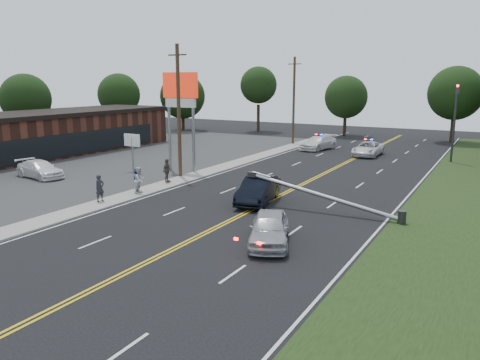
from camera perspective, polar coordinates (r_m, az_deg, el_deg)
The scene contains 26 objects.
ground at distance 21.94m, azimuth -6.64°, elevation -7.63°, with size 120.00×120.00×0.00m, color black.
parking_lot at distance 42.48m, azimuth -20.68°, elevation 1.29°, with size 25.00×60.00×0.01m, color #2D2D2D.
sidewalk at distance 34.49m, azimuth -8.17°, elevation -0.30°, with size 1.80×70.00×0.12m, color gray.
centerline_yellow at distance 30.22m, azimuth 4.57°, elevation -2.06°, with size 0.36×80.00×0.00m, color gold.
pharmacy_building at distance 50.86m, azimuth -23.25°, elevation 5.24°, with size 8.40×30.40×4.30m.
pylon_sign at distance 38.19m, azimuth -7.27°, elevation 9.90°, with size 3.20×0.35×8.00m.
small_sign at distance 39.18m, azimuth -13.01°, elevation 4.36°, with size 1.60×0.14×3.10m.
traffic_signal at distance 46.89m, azimuth 24.74°, elevation 7.09°, with size 0.28×0.41×7.05m.
fallen_streetlight at distance 26.71m, azimuth 10.95°, elevation -2.13°, with size 9.36×0.44×1.91m.
utility_pole_mid at distance 35.86m, azimuth -7.48°, elevation 8.30°, with size 1.60×0.28×10.00m.
utility_pole_far at distance 55.04m, azimuth 6.57°, elevation 9.59°, with size 1.60×0.28×10.00m.
tree_2 at distance 60.86m, azimuth -24.67°, elevation 8.99°, with size 5.79×5.79×8.18m.
tree_3 at distance 68.57m, azimuth -14.54°, elevation 10.05°, with size 5.84×5.84×8.36m.
tree_4 at distance 70.85m, azimuth -7.02°, elevation 10.11°, with size 6.66×6.66×8.43m.
tree_5 at distance 69.25m, azimuth 2.28°, elevation 11.47°, with size 5.32×5.32×9.37m.
tree_6 at distance 64.93m, azimuth 12.79°, elevation 9.82°, with size 5.65×5.65×8.02m.
tree_7 at distance 62.12m, azimuth 24.79°, elevation 9.58°, with size 6.39×6.39×9.08m.
crashed_sedan at distance 28.64m, azimuth 2.23°, elevation -1.20°, with size 1.69×4.86×1.60m, color black.
waiting_sedan at distance 21.49m, azimuth 3.60°, elevation -5.90°, with size 1.75×4.36×1.48m, color #ADB0B6.
parked_car at distance 39.19m, azimuth -23.22°, elevation 1.22°, with size 1.86×4.57×1.33m, color white.
emergency_a at distance 48.37m, azimuth 15.33°, elevation 3.68°, with size 2.29×4.96×1.38m, color silver.
emergency_b at distance 51.59m, azimuth 9.54°, elevation 4.52°, with size 2.12×5.22×1.52m, color silver.
bystander_a at distance 29.66m, azimuth -16.72°, elevation -0.96°, with size 0.60×0.39×1.65m, color #23252B.
bystander_b at distance 31.24m, azimuth -12.14°, elevation 0.00°, with size 0.84×0.66×1.73m, color silver.
bystander_c at distance 31.78m, azimuth -12.40°, elevation 0.04°, with size 1.01×0.58×1.57m, color #1C2247.
bystander_d at distance 34.23m, azimuth -8.91°, elevation 1.15°, with size 1.01×0.42×1.72m, color #504640.
Camera 1 is at (12.28, -16.62, 7.35)m, focal length 35.00 mm.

